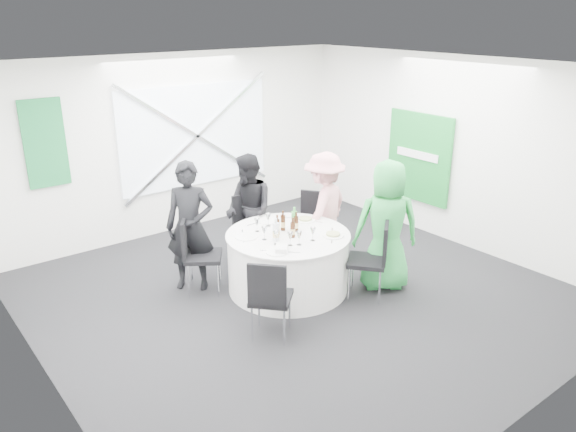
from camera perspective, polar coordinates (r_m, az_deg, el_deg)
floor at (r=7.18m, az=1.00°, el=-7.94°), size 6.00×6.00×0.00m
ceiling at (r=6.36m, az=1.15°, el=14.90°), size 6.00×6.00×0.00m
wall_back at (r=9.08m, az=-11.08°, el=7.20°), size 6.00×0.00×6.00m
wall_front at (r=4.86m, az=24.14°, el=-5.85°), size 6.00×0.00×6.00m
wall_left at (r=5.38m, az=-24.57°, el=-3.43°), size 0.00×6.00×6.00m
wall_right at (r=8.78m, az=16.52°, el=6.30°), size 0.00×6.00×6.00m
window_panel at (r=9.16m, az=-9.34°, el=8.06°), size 2.60×0.03×1.60m
window_brace_a at (r=9.13m, az=-9.21°, el=8.02°), size 2.63×0.05×1.84m
window_brace_b at (r=9.13m, az=-9.21°, el=8.02°), size 2.63×0.05×1.84m
green_banner at (r=8.28m, az=-23.47°, el=6.78°), size 0.55×0.04×1.20m
green_sign at (r=9.13m, az=13.13°, el=5.82°), size 0.05×1.20×1.40m
banquet_table at (r=7.15m, az=-0.00°, el=-4.66°), size 1.56×1.56×0.76m
chair_back at (r=7.94m, az=-3.93°, el=-0.69°), size 0.49×0.49×0.95m
chair_back_left at (r=7.11m, az=-9.37°, el=-3.35°), size 0.63×0.62×0.99m
chair_back_right at (r=8.18m, az=2.43°, el=-0.20°), size 0.58×0.58×0.92m
chair_front_right at (r=6.94m, az=8.78°, el=-3.86°), size 0.64×0.64×1.00m
chair_front_left at (r=6.01m, az=-1.91°, el=-7.91°), size 0.61×0.61×0.95m
person_man_back_left at (r=7.14m, az=-9.92°, el=-1.06°), size 0.72×0.70×1.67m
person_man_back at (r=7.84m, az=-3.99°, el=0.70°), size 0.50×0.79×1.55m
person_woman_pink at (r=7.82m, az=3.67°, el=0.78°), size 1.13×0.82×1.59m
person_woman_green at (r=7.14m, az=9.99°, el=-0.99°), size 0.98×0.91×1.69m
plate_back at (r=7.42m, az=-2.01°, el=-0.47°), size 0.29×0.29×0.01m
plate_back_left at (r=6.92m, az=-4.27°, el=-2.10°), size 0.28×0.28×0.01m
plate_back_right at (r=7.44m, az=1.76°, el=-0.36°), size 0.26×0.26×0.04m
plate_front_right at (r=6.96m, az=4.60°, el=-1.92°), size 0.27×0.27×0.04m
plate_front_left at (r=6.48m, az=-1.13°, el=-3.67°), size 0.26×0.26×0.01m
napkin at (r=6.48m, az=-0.67°, el=-3.31°), size 0.23×0.24×0.05m
beer_bottle_a at (r=6.95m, az=-1.10°, el=-1.14°), size 0.06×0.06×0.26m
beer_bottle_b at (r=7.08m, az=-0.52°, el=-0.70°), size 0.06×0.06×0.26m
beer_bottle_c at (r=7.06m, az=0.83°, el=-0.80°), size 0.06×0.06×0.26m
beer_bottle_d at (r=6.87m, az=0.48°, el=-1.42°), size 0.06×0.06×0.25m
green_water_bottle at (r=7.10m, az=0.64°, el=-0.49°), size 0.08×0.08×0.30m
clear_water_bottle at (r=6.76m, az=-1.24°, el=-1.65°), size 0.08×0.08×0.29m
wine_glass_a at (r=6.77m, az=2.55°, el=-1.53°), size 0.07×0.07×0.17m
wine_glass_b at (r=6.64m, az=1.14°, el=-1.95°), size 0.07×0.07×0.17m
wine_glass_c at (r=7.05m, az=-3.17°, el=-0.63°), size 0.07×0.07×0.17m
wine_glass_d at (r=6.62m, az=0.23°, el=-2.01°), size 0.07×0.07×0.17m
wine_glass_e at (r=7.22m, az=-2.03°, el=-0.09°), size 0.07×0.07×0.17m
wine_glass_f at (r=6.66m, az=-1.22°, el=-1.89°), size 0.07×0.07×0.17m
wine_glass_g at (r=6.79m, az=-2.43°, el=-1.43°), size 0.07×0.07×0.17m
fork_a at (r=7.40m, az=3.01°, el=-0.58°), size 0.08×0.14×0.01m
knife_a at (r=7.54m, az=0.20°, el=-0.18°), size 0.09×0.14×0.01m
fork_b at (r=7.08m, az=-4.64°, el=-1.62°), size 0.08×0.14×0.01m
knife_b at (r=6.83m, az=-4.53°, el=-2.46°), size 0.10×0.13×0.01m
fork_c at (r=6.81m, az=4.47°, el=-2.52°), size 0.11×0.12×0.01m
knife_c at (r=7.14m, az=4.51°, el=-1.43°), size 0.11×0.12×0.01m
fork_d at (r=6.53m, az=-2.19°, el=-3.53°), size 0.11×0.12×0.01m
knife_d at (r=6.47m, az=0.60°, el=-3.72°), size 0.11×0.12×0.01m
fork_e at (r=7.50m, az=-1.55°, el=-0.27°), size 0.15×0.02×0.01m
knife_e at (r=7.32m, az=-3.71°, el=-0.85°), size 0.15×0.02×0.01m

